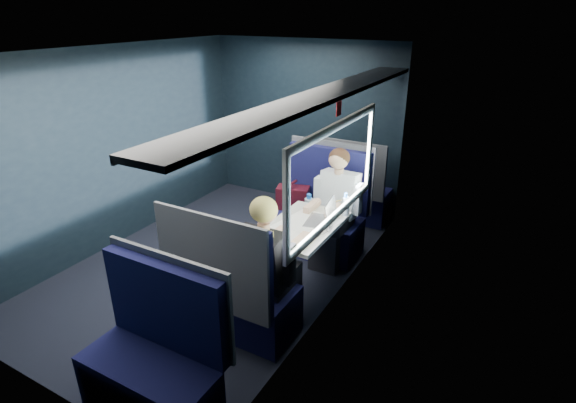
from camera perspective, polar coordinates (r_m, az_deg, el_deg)
The scene contains 13 objects.
ground at distance 5.19m, azimuth -8.80°, elevation -7.79°, with size 2.80×4.20×0.01m, color black.
room_shell at distance 4.60m, azimuth -9.70°, elevation 8.16°, with size 3.00×4.40×2.40m.
table at distance 4.37m, azimuth 1.52°, elevation -3.79°, with size 0.62×1.00×0.74m.
seat_bay_near at distance 5.26m, azimuth 3.94°, elevation -1.80°, with size 1.10×0.62×1.26m.
seat_bay_far at distance 3.94m, azimuth -6.95°, elevation -11.49°, with size 1.04×0.62×1.26m.
seat_row_front at distance 6.04m, azimuth 7.87°, elevation 1.28°, with size 1.04×0.51×1.16m.
seat_row_back at distance 3.42m, azimuth -16.45°, elevation -18.94°, with size 1.04×0.51×1.16m.
man at distance 4.90m, azimuth 6.02°, elevation -0.11°, with size 0.53×0.56×1.32m.
woman at distance 3.77m, azimuth -2.58°, elevation -7.42°, with size 0.53×0.56×1.32m.
papers at distance 4.29m, azimuth 1.90°, elevation -3.14°, with size 0.48×0.69×0.01m, color white.
laptop at distance 4.33m, azimuth 4.72°, elevation -1.99°, with size 0.31×0.37×0.25m.
bottle_small at distance 4.52m, azimuth 7.28°, elevation -0.50°, with size 0.07×0.07×0.24m.
cup at distance 4.57m, azimuth 7.41°, elevation -1.08°, with size 0.06×0.06×0.08m, color white.
Camera 1 is at (2.82, -3.46, 2.65)m, focal length 28.00 mm.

